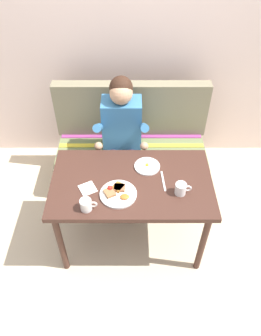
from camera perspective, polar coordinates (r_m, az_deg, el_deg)
The scene contains 11 objects.
ground_plane at distance 2.97m, azimuth 0.01°, elevation -12.04°, with size 8.00×8.00×0.00m, color beige.
back_wall at distance 3.14m, azimuth -0.11°, elevation 22.45°, with size 4.40×0.10×2.60m, color beige.
table at distance 2.45m, azimuth 0.02°, elevation -3.66°, with size 1.20×0.70×0.73m.
couch at distance 3.22m, azimuth -0.05°, elevation 2.70°, with size 1.44×0.56×1.00m.
person at distance 2.83m, azimuth -1.78°, elevation 6.55°, with size 0.45×0.61×1.21m.
plate_breakfast at distance 2.30m, azimuth -2.46°, elevation -4.42°, with size 0.26×0.26×0.05m.
plate_eggs at distance 2.50m, azimuth 2.76°, elevation 0.33°, with size 0.20×0.20×0.04m.
coffee_mug at distance 2.31m, azimuth 8.72°, elevation -3.57°, with size 0.12×0.08×0.09m.
coffee_mug_second at distance 2.21m, azimuth -7.99°, elevation -6.43°, with size 0.12×0.08×0.09m.
napkin at distance 2.36m, azimuth -7.75°, elevation -3.65°, with size 0.11×0.12×0.01m, color silver.
knife at distance 2.40m, azimuth 5.62°, elevation -2.29°, with size 0.01×0.20×0.01m, color silver.
Camera 1 is at (-0.01, -1.64, 2.47)m, focal length 34.54 mm.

